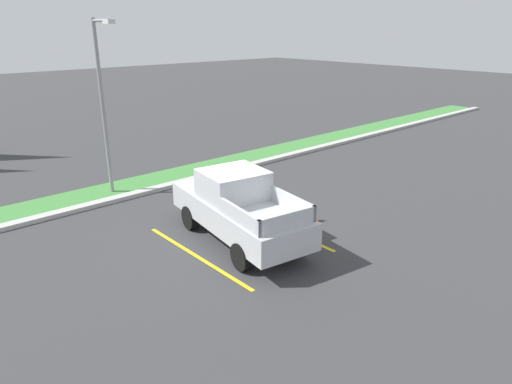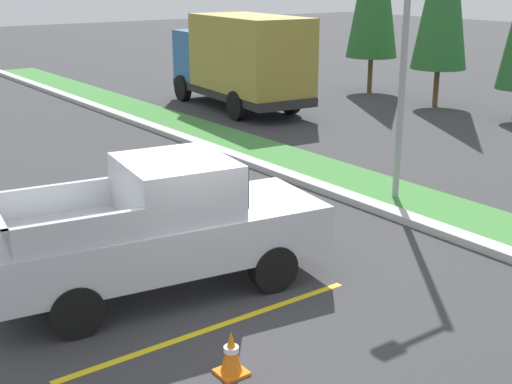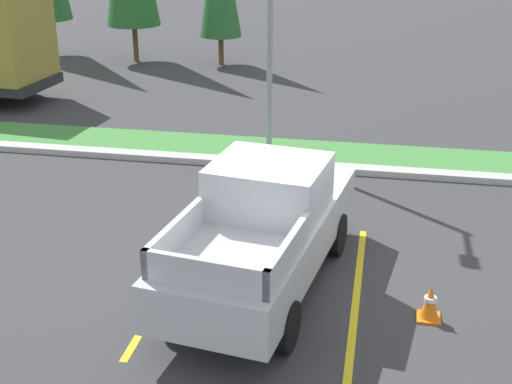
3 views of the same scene
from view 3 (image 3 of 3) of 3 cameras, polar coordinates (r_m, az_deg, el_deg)
name	(u,v)px [view 3 (image 3 of 3)]	position (r m, az deg, el deg)	size (l,w,h in m)	color
ground_plane	(294,273)	(12.18, 3.10, -6.57)	(120.00, 120.00, 0.00)	#38383A
parking_line_near	(173,277)	(12.11, -6.74, -6.89)	(0.12, 4.80, 0.01)	yellow
parking_line_far	(356,295)	(11.65, 8.16, -8.27)	(0.12, 4.80, 0.01)	yellow
curb_strip	(323,167)	(16.67, 5.44, 2.01)	(56.00, 0.40, 0.15)	#B2B2AD
grass_median	(327,154)	(17.71, 5.78, 3.11)	(56.00, 1.80, 0.06)	#42843D
pickup_truck_main	(264,229)	(11.33, 0.65, -2.99)	(2.65, 5.45, 2.10)	black
street_light	(269,4)	(16.66, 1.05, 14.99)	(0.24, 1.49, 6.32)	gray
traffic_cone	(430,302)	(11.12, 13.95, -8.69)	(0.36, 0.36, 0.60)	orange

